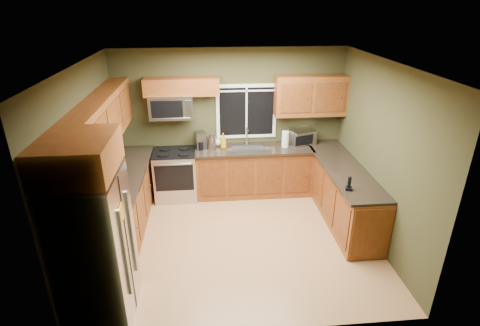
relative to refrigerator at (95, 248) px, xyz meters
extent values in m
plane|color=#A67549|center=(1.74, 1.30, -0.90)|extent=(4.20, 4.20, 0.00)
plane|color=white|center=(1.74, 1.30, 1.80)|extent=(4.20, 4.20, 0.00)
plane|color=#35351C|center=(1.74, 3.10, 0.45)|extent=(4.20, 0.00, 4.20)
plane|color=#35351C|center=(1.74, -0.50, 0.45)|extent=(4.20, 0.00, 4.20)
plane|color=#35351C|center=(-0.36, 1.30, 0.45)|extent=(0.00, 3.60, 3.60)
plane|color=#35351C|center=(3.84, 1.30, 0.45)|extent=(0.00, 3.60, 3.60)
cube|color=white|center=(2.04, 3.09, 0.65)|extent=(1.12, 0.03, 1.02)
cube|color=black|center=(2.04, 3.08, 0.65)|extent=(1.00, 0.01, 0.90)
cube|color=white|center=(2.04, 3.07, 0.65)|extent=(0.03, 0.01, 0.90)
cube|color=white|center=(2.04, 3.07, 1.04)|extent=(1.00, 0.01, 0.03)
cube|color=brown|center=(-0.06, 1.78, -0.45)|extent=(0.60, 2.65, 0.90)
cube|color=black|center=(-0.04, 1.78, 0.02)|extent=(0.65, 2.65, 0.04)
cube|color=brown|center=(2.15, 2.80, -0.45)|extent=(2.17, 0.60, 0.90)
cube|color=black|center=(2.15, 2.78, 0.02)|extent=(2.17, 0.65, 0.04)
cube|color=brown|center=(3.54, 1.85, -0.45)|extent=(0.60, 2.50, 0.90)
cube|color=#612F11|center=(3.54, 0.59, -0.45)|extent=(0.56, 0.02, 0.82)
cube|color=black|center=(3.51, 1.85, 0.02)|extent=(0.65, 2.50, 0.04)
cube|color=brown|center=(-0.20, 1.78, 0.96)|extent=(0.33, 2.65, 0.72)
cube|color=brown|center=(0.89, 2.94, 1.17)|extent=(1.30, 0.33, 0.30)
cube|color=brown|center=(3.19, 2.94, 0.96)|extent=(1.30, 0.33, 0.72)
cube|color=brown|center=(0.00, 0.00, 1.13)|extent=(0.72, 0.90, 0.38)
cube|color=#B7B7BC|center=(0.00, 0.00, 0.00)|extent=(0.72, 0.90, 1.80)
cube|color=slate|center=(0.37, -0.20, 0.05)|extent=(0.03, 0.04, 1.10)
cube|color=slate|center=(0.37, 0.20, 0.05)|extent=(0.03, 0.04, 1.10)
cube|color=black|center=(0.36, 0.00, 0.00)|extent=(0.01, 0.02, 1.78)
cube|color=orange|center=(0.37, -0.10, 0.50)|extent=(0.01, 0.14, 0.20)
cube|color=#B7B7BC|center=(0.69, 2.78, -0.45)|extent=(0.76, 0.65, 0.90)
cube|color=black|center=(0.69, 2.78, 0.00)|extent=(0.76, 0.64, 0.03)
cube|color=black|center=(0.69, 2.45, -0.35)|extent=(0.68, 0.02, 0.50)
cylinder|color=slate|center=(0.69, 2.43, -0.08)|extent=(0.64, 0.04, 0.04)
cylinder|color=black|center=(0.51, 2.64, 0.03)|extent=(0.20, 0.20, 0.01)
cylinder|color=black|center=(0.87, 2.64, 0.03)|extent=(0.20, 0.20, 0.01)
cylinder|color=black|center=(0.51, 2.92, 0.03)|extent=(0.20, 0.20, 0.01)
cylinder|color=black|center=(0.87, 2.92, 0.03)|extent=(0.20, 0.20, 0.01)
cube|color=#B7B7BC|center=(0.69, 2.91, 0.83)|extent=(0.76, 0.38, 0.42)
cube|color=black|center=(0.63, 2.72, 0.83)|extent=(0.54, 0.01, 0.30)
cube|color=slate|center=(1.00, 2.72, 0.83)|extent=(0.10, 0.01, 0.30)
cylinder|color=slate|center=(0.69, 2.70, 0.67)|extent=(0.66, 0.02, 0.02)
cube|color=slate|center=(2.04, 2.78, 0.03)|extent=(0.60, 0.42, 0.02)
cylinder|color=#B7B7BC|center=(2.04, 2.98, 0.21)|extent=(0.03, 0.03, 0.34)
cylinder|color=#B7B7BC|center=(2.04, 2.90, 0.37)|extent=(0.03, 0.18, 0.03)
cube|color=#B7B7BC|center=(3.08, 2.91, 0.18)|extent=(0.53, 0.46, 0.28)
cube|color=black|center=(3.08, 2.74, 0.18)|extent=(0.36, 0.14, 0.19)
cube|color=slate|center=(1.17, 2.87, 0.19)|extent=(0.24, 0.26, 0.30)
cylinder|color=black|center=(1.17, 2.79, 0.12)|extent=(0.14, 0.14, 0.16)
cylinder|color=#B7B7BC|center=(1.37, 2.81, 0.16)|extent=(0.20, 0.20, 0.24)
cone|color=black|center=(1.37, 2.81, 0.31)|extent=(0.13, 0.13, 0.07)
cylinder|color=white|center=(2.73, 2.79, 0.19)|extent=(0.16, 0.16, 0.30)
cylinder|color=slate|center=(2.73, 2.79, 0.35)|extent=(0.03, 0.03, 0.04)
imported|color=orange|center=(1.59, 2.83, 0.18)|extent=(0.12, 0.12, 0.28)
imported|color=white|center=(1.49, 2.97, 0.13)|extent=(0.15, 0.15, 0.17)
cube|color=black|center=(3.31, 1.03, 0.06)|extent=(0.12, 0.12, 0.04)
cube|color=black|center=(3.31, 1.03, 0.16)|extent=(0.05, 0.04, 0.17)
camera|label=1|loc=(1.31, -3.59, 2.59)|focal=28.00mm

